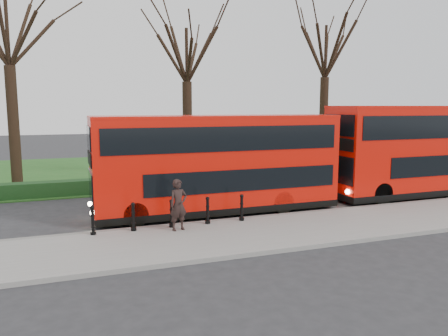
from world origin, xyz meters
name	(u,v)px	position (x,y,z in m)	size (l,w,h in m)	color
ground	(205,218)	(0.00, 0.00, 0.00)	(120.00, 120.00, 0.00)	#28282B
pavement	(231,237)	(0.00, -3.00, 0.07)	(60.00, 4.00, 0.15)	gray
kerb	(213,222)	(0.00, -1.00, 0.07)	(60.00, 0.25, 0.16)	slate
grass_verge	(144,169)	(0.00, 15.00, 0.03)	(60.00, 18.00, 0.06)	#1E501A
hedge	(169,182)	(0.00, 6.80, 0.40)	(60.00, 0.90, 0.80)	black
yellow_line_outer	(210,222)	(0.00, -0.70, 0.01)	(60.00, 0.10, 0.01)	yellow
yellow_line_inner	(209,221)	(0.00, -0.50, 0.01)	(60.00, 0.10, 0.01)	yellow
tree_left	(7,24)	(-8.00, 10.00, 9.04)	(7.95, 7.95, 12.43)	black
tree_mid	(187,49)	(2.00, 10.00, 8.12)	(7.15, 7.15, 11.18)	black
tree_right	(326,46)	(12.00, 10.00, 8.78)	(7.73, 7.73, 12.08)	black
bollard_row	(172,214)	(-1.73, -1.35, 0.65)	(5.79, 0.15, 1.00)	black
bus_lead	(218,164)	(0.84, 0.75, 2.13)	(10.64, 2.45, 4.23)	red
bus_rear	(433,150)	(12.73, 0.73, 2.34)	(11.65, 2.67, 4.64)	red
pedestrian	(178,205)	(-1.58, -1.81, 1.09)	(0.68, 0.45, 1.87)	black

